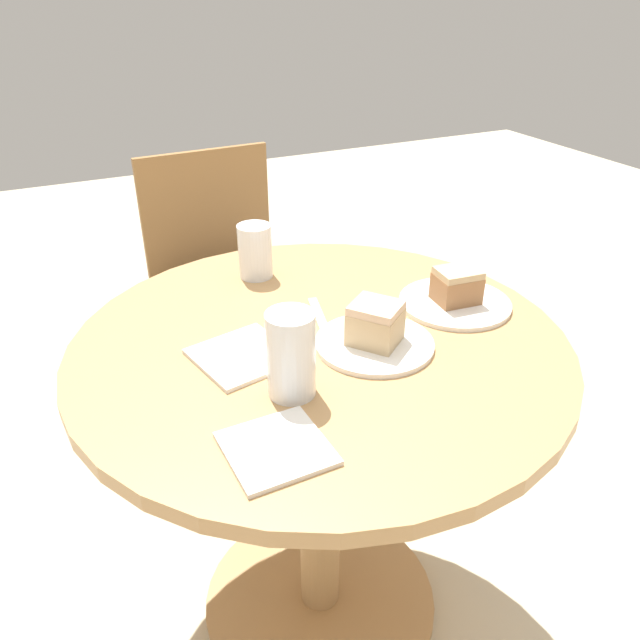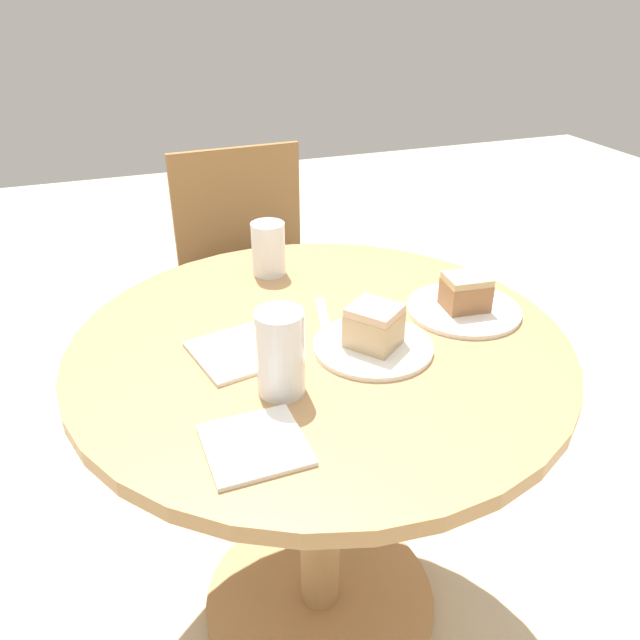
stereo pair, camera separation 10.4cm
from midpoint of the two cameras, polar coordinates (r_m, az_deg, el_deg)
ground_plane at (r=1.72m, az=1.89°, el=-24.38°), size 8.00×8.00×0.00m
table at (r=1.31m, az=2.29°, el=-9.83°), size 0.95×0.95×0.77m
chair at (r=2.09m, az=-4.72°, el=3.52°), size 0.48×0.46×0.89m
plate_near at (r=1.16m, az=7.42°, el=-2.47°), size 0.22×0.22×0.01m
plate_far at (r=1.32m, az=15.22°, el=0.85°), size 0.23×0.23×0.01m
cake_slice_near at (r=1.14m, az=7.56°, el=-0.60°), size 0.12×0.12×0.08m
cake_slice_far at (r=1.30m, az=15.45°, el=2.42°), size 0.09×0.08×0.07m
glass_lemonade at (r=1.01m, az=-0.71°, el=-3.46°), size 0.08×0.08×0.15m
glass_water at (r=1.43m, az=-2.65°, el=6.18°), size 0.08×0.08×0.12m
napkin_stack at (r=1.15m, az=-4.78°, el=-2.86°), size 0.19×0.19×0.01m
fork at (r=1.25m, az=2.75°, el=-0.03°), size 0.06×0.18×0.00m
napkin_side at (r=0.93m, az=-2.76°, el=-11.43°), size 0.15×0.15×0.01m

